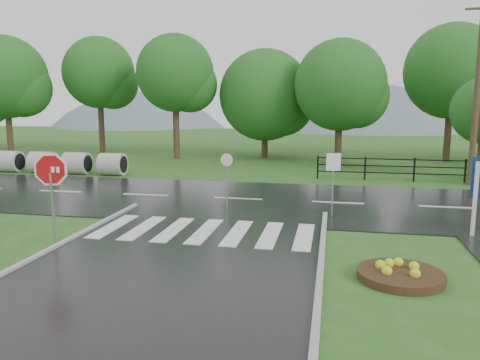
# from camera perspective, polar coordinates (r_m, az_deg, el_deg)

# --- Properties ---
(ground) EXTENTS (120.00, 120.00, 0.00)m
(ground) POSITION_cam_1_polar(r_m,az_deg,el_deg) (9.92, -12.28, -14.14)
(ground) COLOR #2A5C1E
(ground) RESTS_ON ground
(main_road) EXTENTS (90.00, 8.00, 0.04)m
(main_road) POSITION_cam_1_polar(r_m,az_deg,el_deg) (19.09, -0.26, -2.41)
(main_road) COLOR black
(main_road) RESTS_ON ground
(crosswalk) EXTENTS (6.50, 2.80, 0.02)m
(crosswalk) POSITION_cam_1_polar(r_m,az_deg,el_deg) (14.35, -4.29, -6.22)
(crosswalk) COLOR silver
(crosswalk) RESTS_ON ground
(fence_west) EXTENTS (9.58, 0.08, 1.20)m
(fence_west) POSITION_cam_1_polar(r_m,az_deg,el_deg) (24.83, 20.48, 1.46)
(fence_west) COLOR black
(fence_west) RESTS_ON ground
(hills) EXTENTS (102.00, 48.00, 48.00)m
(hills) POSITION_cam_1_polar(r_m,az_deg,el_deg) (75.84, 10.77, -5.54)
(hills) COLOR slate
(hills) RESTS_ON ground
(treeline) EXTENTS (83.20, 5.20, 10.00)m
(treeline) POSITION_cam_1_polar(r_m,az_deg,el_deg) (32.65, 6.40, 2.52)
(treeline) COLOR #1C5B1C
(treeline) RESTS_ON ground
(culvert_pipes) EXTENTS (11.80, 1.20, 1.20)m
(culvert_pipes) POSITION_cam_1_polar(r_m,az_deg,el_deg) (29.02, -24.62, 2.03)
(culvert_pipes) COLOR #9E9B93
(culvert_pipes) RESTS_ON ground
(stop_sign) EXTENTS (1.20, 0.29, 2.75)m
(stop_sign) POSITION_cam_1_polar(r_m,az_deg,el_deg) (13.62, -22.04, 0.24)
(stop_sign) COLOR #939399
(stop_sign) RESTS_ON ground
(flower_bed) EXTENTS (1.91, 1.91, 0.38)m
(flower_bed) POSITION_cam_1_polar(r_m,az_deg,el_deg) (11.27, 18.97, -10.73)
(flower_bed) COLOR #332111
(flower_bed) RESTS_ON ground
(reg_sign_small) EXTENTS (0.49, 0.13, 2.22)m
(reg_sign_small) POSITION_cam_1_polar(r_m,az_deg,el_deg) (16.31, 11.29, 0.95)
(reg_sign_small) COLOR #939399
(reg_sign_small) RESTS_ON ground
(reg_sign_round) EXTENTS (0.47, 0.14, 2.08)m
(reg_sign_round) POSITION_cam_1_polar(r_m,az_deg,el_deg) (17.27, -1.62, 0.81)
(reg_sign_round) COLOR #939399
(reg_sign_round) RESTS_ON ground
(utility_pole_east) EXTENTS (1.57, 0.29, 8.79)m
(utility_pole_east) POSITION_cam_1_polar(r_m,az_deg,el_deg) (24.67, 26.96, 9.72)
(utility_pole_east) COLOR #473523
(utility_pole_east) RESTS_ON ground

